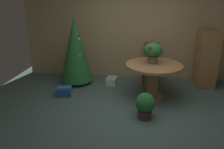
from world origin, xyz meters
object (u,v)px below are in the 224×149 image
object	(u,v)px
round_dining_table	(153,74)
holiday_tree	(75,49)
flower_vase	(153,51)
potted_plant	(145,105)
wooden_chair_far	(151,60)
gift_box_blue	(64,91)
wooden_cabinet	(206,59)
gift_box_cream	(112,81)

from	to	relation	value
round_dining_table	holiday_tree	world-z (taller)	holiday_tree
flower_vase	holiday_tree	distance (m)	1.94
potted_plant	round_dining_table	bearing A→B (deg)	78.92
round_dining_table	wooden_chair_far	xyz separation A→B (m)	(0.00, 1.02, 0.01)
flower_vase	gift_box_blue	world-z (taller)	flower_vase
flower_vase	potted_plant	bearing A→B (deg)	-98.24
gift_box_blue	wooden_cabinet	world-z (taller)	wooden_cabinet
gift_box_cream	wooden_cabinet	xyz separation A→B (m)	(2.28, 0.23, 0.60)
wooden_cabinet	wooden_chair_far	bearing A→B (deg)	174.52
gift_box_cream	wooden_cabinet	world-z (taller)	wooden_cabinet
gift_box_cream	potted_plant	bearing A→B (deg)	-62.90
wooden_chair_far	potted_plant	size ratio (longest dim) A/B	2.07
wooden_chair_far	wooden_cabinet	size ratio (longest dim) A/B	0.73
round_dining_table	holiday_tree	distance (m)	2.02
flower_vase	wooden_cabinet	xyz separation A→B (m)	(1.34, 0.83, -0.35)
gift_box_cream	holiday_tree	bearing A→B (deg)	-179.84
flower_vase	gift_box_cream	size ratio (longest dim) A/B	1.41
holiday_tree	round_dining_table	bearing A→B (deg)	-19.42
gift_box_blue	potted_plant	bearing A→B (deg)	-23.79
wooden_chair_far	gift_box_blue	distance (m)	2.31
potted_plant	gift_box_cream	bearing A→B (deg)	117.10
gift_box_cream	potted_plant	size ratio (longest dim) A/B	0.64
gift_box_blue	potted_plant	world-z (taller)	potted_plant
flower_vase	potted_plant	world-z (taller)	flower_vase
round_dining_table	gift_box_cream	xyz separation A→B (m)	(-0.98, 0.67, -0.47)
wooden_chair_far	gift_box_blue	xyz separation A→B (m)	(-1.96, -1.14, -0.47)
holiday_tree	gift_box_blue	xyz separation A→B (m)	(-0.08, -0.78, -0.79)
round_dining_table	wooden_cabinet	size ratio (longest dim) A/B	0.87
round_dining_table	holiday_tree	xyz separation A→B (m)	(-1.88, 0.66, 0.33)
flower_vase	gift_box_cream	world-z (taller)	flower_vase
holiday_tree	gift_box_cream	bearing A→B (deg)	0.16
flower_vase	wooden_cabinet	bearing A→B (deg)	31.68
round_dining_table	potted_plant	distance (m)	0.97
round_dining_table	gift_box_blue	world-z (taller)	round_dining_table
round_dining_table	gift_box_blue	xyz separation A→B (m)	(-1.96, -0.12, -0.46)
round_dining_table	wooden_cabinet	bearing A→B (deg)	34.51
gift_box_blue	potted_plant	distance (m)	1.95
gift_box_cream	flower_vase	bearing A→B (deg)	-32.25
flower_vase	gift_box_cream	xyz separation A→B (m)	(-0.94, 0.60, -0.94)
round_dining_table	wooden_chair_far	bearing A→B (deg)	90.00
holiday_tree	potted_plant	size ratio (longest dim) A/B	3.47
gift_box_blue	wooden_cabinet	size ratio (longest dim) A/B	0.26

